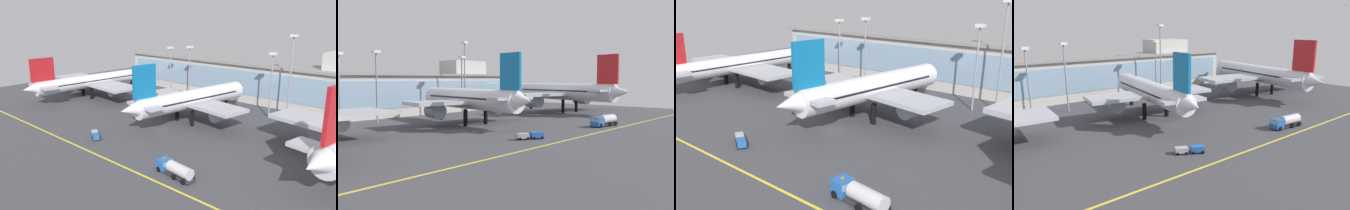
{
  "view_description": "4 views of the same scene",
  "coord_description": "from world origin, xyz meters",
  "views": [
    {
      "loc": [
        60.11,
        -63.11,
        30.58
      ],
      "look_at": [
        -1.42,
        4.15,
        5.96
      ],
      "focal_mm": 36.16,
      "sensor_mm": 36.0,
      "label": 1
    },
    {
      "loc": [
        -67.35,
        -60.04,
        12.21
      ],
      "look_at": [
        7.86,
        4.54,
        5.11
      ],
      "focal_mm": 39.46,
      "sensor_mm": 36.0,
      "label": 2
    },
    {
      "loc": [
        46.6,
        -52.12,
        26.9
      ],
      "look_at": [
        2.65,
        0.32,
        5.79
      ],
      "focal_mm": 40.21,
      "sensor_mm": 36.0,
      "label": 3
    },
    {
      "loc": [
        -45.07,
        -58.55,
        23.11
      ],
      "look_at": [
        4.16,
        1.99,
        4.33
      ],
      "focal_mm": 33.55,
      "sensor_mm": 36.0,
      "label": 4
    }
  ],
  "objects": [
    {
      "name": "airliner_near_left",
      "position": [
        -46.05,
        11.24,
        5.95
      ],
      "size": [
        41.82,
        54.24,
        16.32
      ],
      "rotation": [
        0.0,
        0.0,
        1.51
      ],
      "color": "black",
      "rests_on": "ground"
    },
    {
      "name": "fuel_tanker_truck",
      "position": [
        20.28,
        -17.81,
        1.51
      ],
      "size": [
        9.26,
        3.78,
        2.9
      ],
      "rotation": [
        0.0,
        0.0,
        3.03
      ],
      "color": "black",
      "rests_on": "ground"
    },
    {
      "name": "airliner_near_right",
      "position": [
        1.1,
        11.65,
        6.68
      ],
      "size": [
        35.08,
        47.48,
        18.24
      ],
      "rotation": [
        0.0,
        0.0,
        1.42
      ],
      "color": "black",
      "rests_on": "ground"
    },
    {
      "name": "baggage_tug_near",
      "position": [
        -8.3,
        -15.78,
        0.79
      ],
      "size": [
        5.61,
        4.16,
        1.4
      ],
      "rotation": [
        0.0,
        0.0,
        5.77
      ],
      "color": "black",
      "rests_on": "ground"
    },
    {
      "name": "terminal_building",
      "position": [
        1.6,
        47.13,
        7.5
      ],
      "size": [
        114.65,
        14.0,
        19.18
      ],
      "color": "beige",
      "rests_on": "ground"
    },
    {
      "name": "taxiway_centreline_stripe",
      "position": [
        0.0,
        -22.0,
        0.01
      ],
      "size": [
        144.0,
        0.5,
        0.01
      ],
      "primitive_type": "cube",
      "color": "yellow",
      "rests_on": "ground"
    },
    {
      "name": "apron_light_mast_east",
      "position": [
        -24.85,
        31.13,
        12.73
      ],
      "size": [
        1.8,
        1.8,
        18.77
      ],
      "color": "gray",
      "rests_on": "ground"
    },
    {
      "name": "ground_plane",
      "position": [
        0.0,
        0.0,
        0.0
      ],
      "size": [
        180.0,
        180.0,
        0.0
      ],
      "primitive_type": "plane",
      "color": "#424247"
    },
    {
      "name": "apron_light_mast_west",
      "position": [
        -15.06,
        30.48,
        13.25
      ],
      "size": [
        1.8,
        1.8,
        19.68
      ],
      "color": "gray",
      "rests_on": "ground"
    },
    {
      "name": "apron_light_mast_centre",
      "position": [
        15.95,
        30.76,
        13.24
      ],
      "size": [
        1.8,
        1.8,
        19.68
      ],
      "color": "gray",
      "rests_on": "ground"
    },
    {
      "name": "apron_light_mast_far_east",
      "position": [
        20.27,
        34.0,
        16.17
      ],
      "size": [
        1.8,
        1.8,
        24.91
      ],
      "color": "gray",
      "rests_on": "ground"
    }
  ]
}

